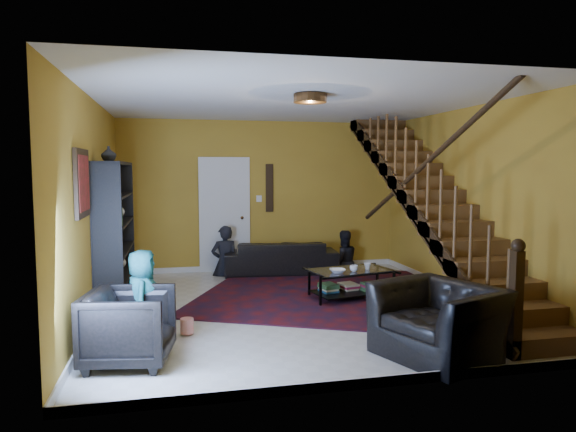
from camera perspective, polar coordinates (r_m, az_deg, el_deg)
The scene contains 21 objects.
floor at distance 7.23m, azimuth 0.73°, elevation -10.03°, with size 5.50×5.50×0.00m, color beige.
room at distance 8.33m, azimuth -10.44°, elevation -7.70°, with size 5.50×5.50×5.50m.
staircase at distance 7.75m, azimuth 16.21°, elevation 1.30°, with size 0.95×5.02×3.18m.
bookshelf at distance 7.49m, azimuth -18.59°, elevation -2.23°, with size 0.35×1.80×2.00m.
door at distance 9.60m, azimuth -7.06°, elevation -0.06°, with size 0.82×0.05×2.05m, color silver.
framed_picture at distance 5.97m, azimuth -21.92°, elevation 3.40°, with size 0.04×0.74×0.74m, color maroon.
wall_hanging at distance 9.68m, azimuth -2.07°, elevation 3.14°, with size 0.14×0.03×0.90m, color black.
ceiling_fixture at distance 6.25m, azimuth 2.47°, elevation 12.93°, with size 0.40×0.40×0.10m, color #3F2814.
rug at distance 8.10m, azimuth 3.11°, elevation -8.30°, with size 3.28×3.75×0.02m, color #480C0F.
sofa at distance 9.42m, azimuth -0.87°, elevation -4.59°, with size 2.04×0.80×0.60m, color black.
armchair_left at distance 5.34m, azimuth -17.20°, elevation -11.66°, with size 0.79×0.81×0.74m, color black.
armchair_right at distance 5.51m, azimuth 16.39°, elevation -11.15°, with size 1.13×0.98×0.73m, color black.
person_adult_a at distance 9.33m, azimuth -7.04°, elevation -5.18°, with size 0.49×0.32×1.35m, color black.
person_adult_b at distance 9.80m, azimuth 6.17°, elevation -5.09°, with size 0.58×0.46×1.20m, color black.
person_child at distance 5.71m, azimuth -15.87°, elevation -8.87°, with size 0.52×0.34×1.06m, color #1B6A66.
coffee_table at distance 7.62m, azimuth 6.96°, elevation -7.31°, with size 1.27×0.90×0.44m.
cup_a at distance 7.43m, azimuth 7.34°, elevation -5.80°, with size 0.12×0.12×0.09m, color #999999.
cup_b at distance 7.63m, azimuth 8.83°, elevation -5.53°, with size 0.10×0.10×0.09m, color #999999.
bowl at distance 7.33m, azimuth 5.53°, elevation -6.09°, with size 0.22×0.22×0.06m, color #999999.
vase at distance 6.94m, azimuth -19.30°, elevation 6.54°, with size 0.18×0.18×0.19m, color #999999.
popcorn_bucket at distance 6.13m, azimuth -11.17°, elevation -11.89°, with size 0.15×0.15×0.17m, color red.
Camera 1 is at (-1.59, -6.79, 1.90)m, focal length 32.00 mm.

